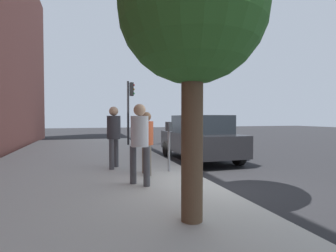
% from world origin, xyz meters
% --- Properties ---
extents(ground_plane, '(80.00, 80.00, 0.00)m').
position_xyz_m(ground_plane, '(0.00, 0.00, 0.00)').
color(ground_plane, '#232326').
rests_on(ground_plane, ground).
extents(sidewalk_slab, '(28.00, 6.00, 0.15)m').
position_xyz_m(sidewalk_slab, '(0.00, 3.00, 0.07)').
color(sidewalk_slab, '#A8A59E').
rests_on(sidewalk_slab, ground_plane).
extents(parking_meter, '(0.36, 0.12, 1.41)m').
position_xyz_m(parking_meter, '(1.42, 0.61, 1.17)').
color(parking_meter, gray).
rests_on(parking_meter, sidewalk_slab).
extents(pedestrian_at_meter, '(0.52, 0.37, 1.68)m').
position_xyz_m(pedestrian_at_meter, '(1.20, 1.31, 1.13)').
color(pedestrian_at_meter, '#726656').
rests_on(pedestrian_at_meter, sidewalk_slab).
extents(pedestrian_bystander, '(0.46, 0.40, 1.84)m').
position_xyz_m(pedestrian_bystander, '(0.15, 1.70, 1.25)').
color(pedestrian_bystander, '#47474C').
rests_on(pedestrian_bystander, sidewalk_slab).
extents(parking_officer, '(0.52, 0.41, 1.86)m').
position_xyz_m(parking_officer, '(2.36, 2.07, 1.27)').
color(parking_officer, '#47474C').
rests_on(parking_officer, sidewalk_slab).
extents(parked_sedan_near, '(4.41, 1.99, 1.77)m').
position_xyz_m(parked_sedan_near, '(3.70, -1.35, 0.89)').
color(parked_sedan_near, black).
rests_on(parked_sedan_near, ground_plane).
extents(street_tree, '(2.17, 2.17, 4.18)m').
position_xyz_m(street_tree, '(-2.13, 1.36, 3.21)').
color(street_tree, brown).
rests_on(street_tree, sidewalk_slab).
extents(traffic_signal, '(0.24, 0.44, 3.60)m').
position_xyz_m(traffic_signal, '(9.22, 0.51, 2.58)').
color(traffic_signal, black).
rests_on(traffic_signal, sidewalk_slab).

